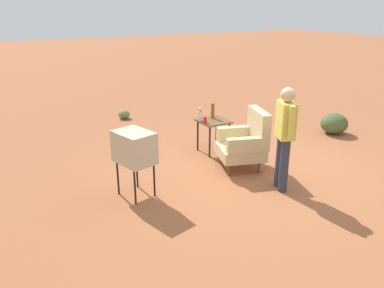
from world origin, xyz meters
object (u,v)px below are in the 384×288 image
Objects in this scene: armchair at (246,142)px; flower_vase at (200,113)px; person_standing at (285,133)px; side_table at (213,125)px; tv_on_stand at (134,148)px; soda_can_red at (205,120)px; bottle_tall_amber at (213,111)px.

armchair is 1.17m from flower_vase.
side_table is at bearing -178.67° from person_standing.
tv_on_stand is 8.44× the size of soda_can_red.
tv_on_stand is 2.12m from flower_vase.
side_table is 0.40× the size of person_standing.
tv_on_stand is at bearing -64.28° from side_table.
soda_can_red is 0.21m from flower_vase.
armchair is at bearing 15.42° from flower_vase.
tv_on_stand is (0.98, -2.04, 0.23)m from side_table.
flower_vase is (-2.04, -0.28, -0.14)m from person_standing.
soda_can_red is 0.46× the size of flower_vase.
flower_vase reaches higher than soda_can_red.
side_table is at bearing 106.30° from soda_can_red.
armchair reaches higher than tv_on_stand.
armchair is 8.69× the size of soda_can_red.
person_standing is at bearing 8.65° from soda_can_red.
tv_on_stand is at bearing -61.95° from bottle_tall_amber.
person_standing is 5.47× the size of bottle_tall_amber.
side_table is 1.95m from person_standing.
person_standing is at bearing -1.19° from armchair.
bottle_tall_amber is 2.46× the size of soda_can_red.
tv_on_stand is 2.29m from person_standing.
person_standing is at bearing 1.33° from side_table.
tv_on_stand reaches higher than flower_vase.
armchair is 1.63× the size of side_table.
armchair is 0.97m from side_table.
side_table is at bearing -26.74° from bottle_tall_amber.
armchair is 1.15m from bottle_tall_amber.
person_standing is (0.93, 2.08, 0.16)m from tv_on_stand.
armchair is 4.00× the size of flower_vase.
tv_on_stand is at bearing -58.51° from flower_vase.
tv_on_stand is at bearing -63.13° from soda_can_red.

